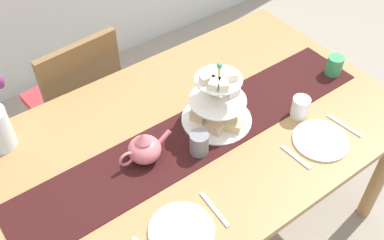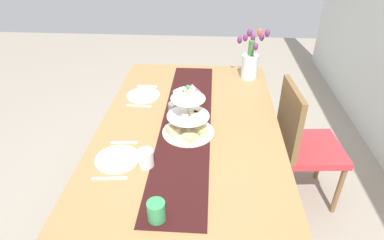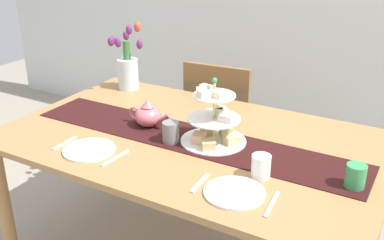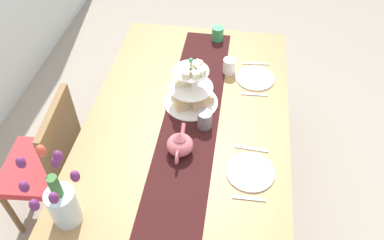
{
  "view_description": "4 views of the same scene",
  "coord_description": "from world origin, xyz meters",
  "px_view_note": "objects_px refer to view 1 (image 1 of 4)",
  "views": [
    {
      "loc": [
        -0.78,
        -1.03,
        2.13
      ],
      "look_at": [
        -0.03,
        -0.02,
        0.86
      ],
      "focal_mm": 42.25,
      "sensor_mm": 36.0,
      "label": 1
    },
    {
      "loc": [
        1.67,
        0.12,
        1.84
      ],
      "look_at": [
        0.05,
        0.02,
        0.81
      ],
      "focal_mm": 30.63,
      "sensor_mm": 36.0,
      "label": 2
    },
    {
      "loc": [
        0.95,
        -1.67,
        1.67
      ],
      "look_at": [
        -0.03,
        0.07,
        0.81
      ],
      "focal_mm": 42.6,
      "sensor_mm": 36.0,
      "label": 3
    },
    {
      "loc": [
        -1.42,
        -0.23,
        2.21
      ],
      "look_at": [
        -0.05,
        -0.03,
        0.79
      ],
      "focal_mm": 35.53,
      "sensor_mm": 36.0,
      "label": 4
    }
  ],
  "objects_px": {
    "teapot": "(144,149)",
    "mug_white_text": "(300,107)",
    "dinner_plate_right": "(321,140)",
    "fork_right": "(295,157)",
    "dinner_plate_left": "(181,230)",
    "mug_orange": "(334,66)",
    "dining_table": "(195,146)",
    "chair_left": "(77,98)",
    "tiered_cake_stand": "(217,105)",
    "knife_right": "(344,126)",
    "mug_grey": "(199,143)",
    "knife_left": "(214,209)"
  },
  "relations": [
    {
      "from": "teapot",
      "to": "mug_white_text",
      "type": "height_order",
      "value": "teapot"
    },
    {
      "from": "dinner_plate_right",
      "to": "fork_right",
      "type": "relative_size",
      "value": 1.53
    },
    {
      "from": "dinner_plate_left",
      "to": "mug_orange",
      "type": "bearing_deg",
      "value": 13.85
    },
    {
      "from": "dining_table",
      "to": "chair_left",
      "type": "relative_size",
      "value": 1.94
    },
    {
      "from": "tiered_cake_stand",
      "to": "mug_orange",
      "type": "bearing_deg",
      "value": -7.45
    },
    {
      "from": "fork_right",
      "to": "knife_right",
      "type": "xyz_separation_m",
      "value": [
        0.29,
        0.0,
        0.0
      ]
    },
    {
      "from": "fork_right",
      "to": "knife_right",
      "type": "bearing_deg",
      "value": 0.0
    },
    {
      "from": "mug_grey",
      "to": "dinner_plate_right",
      "type": "bearing_deg",
      "value": -29.97
    },
    {
      "from": "teapot",
      "to": "fork_right",
      "type": "distance_m",
      "value": 0.59
    },
    {
      "from": "fork_right",
      "to": "mug_white_text",
      "type": "bearing_deg",
      "value": 41.25
    },
    {
      "from": "chair_left",
      "to": "teapot",
      "type": "relative_size",
      "value": 3.82
    },
    {
      "from": "tiered_cake_stand",
      "to": "dinner_plate_left",
      "type": "xyz_separation_m",
      "value": [
        -0.43,
        -0.35,
        -0.09
      ]
    },
    {
      "from": "tiered_cake_stand",
      "to": "knife_right",
      "type": "xyz_separation_m",
      "value": [
        0.41,
        -0.35,
        -0.09
      ]
    },
    {
      "from": "dining_table",
      "to": "dinner_plate_left",
      "type": "distance_m",
      "value": 0.48
    },
    {
      "from": "knife_left",
      "to": "knife_right",
      "type": "height_order",
      "value": "same"
    },
    {
      "from": "tiered_cake_stand",
      "to": "mug_white_text",
      "type": "bearing_deg",
      "value": -31.78
    },
    {
      "from": "teapot",
      "to": "dinner_plate_right",
      "type": "relative_size",
      "value": 1.04
    },
    {
      "from": "teapot",
      "to": "mug_white_text",
      "type": "bearing_deg",
      "value": -15.8
    },
    {
      "from": "dinner_plate_left",
      "to": "fork_right",
      "type": "distance_m",
      "value": 0.55
    },
    {
      "from": "dinner_plate_left",
      "to": "mug_grey",
      "type": "relative_size",
      "value": 2.42
    },
    {
      "from": "dinner_plate_left",
      "to": "mug_orange",
      "type": "relative_size",
      "value": 2.42
    },
    {
      "from": "dining_table",
      "to": "teapot",
      "type": "relative_size",
      "value": 7.4
    },
    {
      "from": "knife_left",
      "to": "dinner_plate_right",
      "type": "height_order",
      "value": "dinner_plate_right"
    },
    {
      "from": "dinner_plate_right",
      "to": "tiered_cake_stand",
      "type": "bearing_deg",
      "value": 127.37
    },
    {
      "from": "chair_left",
      "to": "mug_grey",
      "type": "distance_m",
      "value": 0.93
    },
    {
      "from": "dinner_plate_right",
      "to": "fork_right",
      "type": "height_order",
      "value": "dinner_plate_right"
    },
    {
      "from": "fork_right",
      "to": "knife_right",
      "type": "relative_size",
      "value": 0.88
    },
    {
      "from": "mug_white_text",
      "to": "mug_orange",
      "type": "relative_size",
      "value": 1.0
    },
    {
      "from": "chair_left",
      "to": "knife_left",
      "type": "distance_m",
      "value": 1.14
    },
    {
      "from": "chair_left",
      "to": "tiered_cake_stand",
      "type": "distance_m",
      "value": 0.9
    },
    {
      "from": "teapot",
      "to": "fork_right",
      "type": "relative_size",
      "value": 1.59
    },
    {
      "from": "teapot",
      "to": "dinner_plate_left",
      "type": "relative_size",
      "value": 1.04
    },
    {
      "from": "teapot",
      "to": "knife_right",
      "type": "bearing_deg",
      "value": -24.29
    },
    {
      "from": "chair_left",
      "to": "dinner_plate_left",
      "type": "distance_m",
      "value": 1.15
    },
    {
      "from": "chair_left",
      "to": "knife_left",
      "type": "xyz_separation_m",
      "value": [
        0.04,
        -1.11,
        0.26
      ]
    },
    {
      "from": "tiered_cake_stand",
      "to": "fork_right",
      "type": "xyz_separation_m",
      "value": [
        0.12,
        -0.35,
        -0.09
      ]
    },
    {
      "from": "dinner_plate_left",
      "to": "knife_left",
      "type": "bearing_deg",
      "value": 0.0
    },
    {
      "from": "dinner_plate_left",
      "to": "mug_white_text",
      "type": "distance_m",
      "value": 0.75
    },
    {
      "from": "dining_table",
      "to": "mug_grey",
      "type": "bearing_deg",
      "value": -118.72
    },
    {
      "from": "fork_right",
      "to": "mug_orange",
      "type": "height_order",
      "value": "mug_orange"
    },
    {
      "from": "fork_right",
      "to": "mug_orange",
      "type": "bearing_deg",
      "value": 27.04
    },
    {
      "from": "dining_table",
      "to": "tiered_cake_stand",
      "type": "distance_m",
      "value": 0.21
    },
    {
      "from": "dinner_plate_right",
      "to": "mug_grey",
      "type": "relative_size",
      "value": 2.42
    },
    {
      "from": "dinner_plate_left",
      "to": "knife_left",
      "type": "xyz_separation_m",
      "value": [
        0.14,
        0.0,
        -0.0
      ]
    },
    {
      "from": "dining_table",
      "to": "knife_left",
      "type": "xyz_separation_m",
      "value": [
        -0.17,
        -0.35,
        0.09
      ]
    },
    {
      "from": "knife_right",
      "to": "mug_orange",
      "type": "height_order",
      "value": "mug_orange"
    },
    {
      "from": "knife_right",
      "to": "dining_table",
      "type": "bearing_deg",
      "value": 146.52
    },
    {
      "from": "mug_white_text",
      "to": "teapot",
      "type": "bearing_deg",
      "value": 164.2
    },
    {
      "from": "knife_right",
      "to": "mug_orange",
      "type": "xyz_separation_m",
      "value": [
        0.23,
        0.26,
        0.04
      ]
    },
    {
      "from": "dining_table",
      "to": "mug_orange",
      "type": "bearing_deg",
      "value": -6.3
    }
  ]
}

